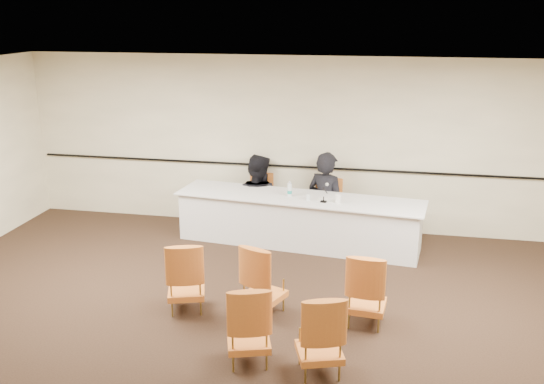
{
  "coord_description": "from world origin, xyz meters",
  "views": [
    {
      "loc": [
        1.46,
        -6.16,
        3.74
      ],
      "look_at": [
        -0.29,
        2.6,
        1.03
      ],
      "focal_mm": 40.0,
      "sensor_mm": 36.0,
      "label": 1
    }
  ],
  "objects": [
    {
      "name": "wall_back",
      "position": [
        0.0,
        4.0,
        1.5
      ],
      "size": [
        10.0,
        0.04,
        3.0
      ],
      "primitive_type": "cube",
      "color": "#FBF0C5",
      "rests_on": "ground"
    },
    {
      "name": "panelist_second",
      "position": [
        -0.8,
        3.81,
        0.39
      ],
      "size": [
        1.05,
        0.9,
        1.85
      ],
      "primitive_type": "imported",
      "rotation": [
        0.0,
        0.0,
        2.89
      ],
      "color": "black",
      "rests_on": "ground"
    },
    {
      "name": "aud_chair_front_right",
      "position": [
        1.28,
        0.64,
        0.47
      ],
      "size": [
        0.54,
        0.54,
        0.95
      ],
      "primitive_type": null,
      "rotation": [
        0.0,
        0.0,
        -0.09
      ],
      "color": "orange",
      "rests_on": "ground"
    },
    {
      "name": "panelist_main",
      "position": [
        0.44,
        3.67,
        0.48
      ],
      "size": [
        0.85,
        0.74,
        1.95
      ],
      "primitive_type": "imported",
      "rotation": [
        0.0,
        0.0,
        2.68
      ],
      "color": "black",
      "rests_on": "ground"
    },
    {
      "name": "drinking_glass",
      "position": [
        0.23,
        2.98,
        0.86
      ],
      "size": [
        0.07,
        0.07,
        0.1
      ],
      "primitive_type": "cylinder",
      "rotation": [
        0.0,
        0.0,
        0.08
      ],
      "color": "silver",
      "rests_on": "panel_table"
    },
    {
      "name": "aud_chair_front_left",
      "position": [
        -1.01,
        0.57,
        0.47
      ],
      "size": [
        0.63,
        0.63,
        0.95
      ],
      "primitive_type": null,
      "rotation": [
        0.0,
        0.0,
        0.3
      ],
      "color": "orange",
      "rests_on": "ground"
    },
    {
      "name": "water_bottle",
      "position": [
        -0.1,
        3.13,
        0.94
      ],
      "size": [
        0.1,
        0.1,
        0.25
      ],
      "primitive_type": null,
      "rotation": [
        0.0,
        0.0,
        0.31
      ],
      "color": "teal",
      "rests_on": "panel_table"
    },
    {
      "name": "floor",
      "position": [
        0.0,
        0.0,
        0.0
      ],
      "size": [
        10.0,
        10.0,
        0.0
      ],
      "primitive_type": "plane",
      "color": "black",
      "rests_on": "ground"
    },
    {
      "name": "wall_rail",
      "position": [
        0.0,
        3.96,
        1.1
      ],
      "size": [
        9.8,
        0.04,
        0.03
      ],
      "primitive_type": "cube",
      "color": "black",
      "rests_on": "wall_back"
    },
    {
      "name": "panelist_second_chair",
      "position": [
        -0.8,
        3.81,
        0.47
      ],
      "size": [
        0.55,
        0.55,
        0.95
      ],
      "primitive_type": null,
      "rotation": [
        0.0,
        0.0,
        -0.12
      ],
      "color": "orange",
      "rests_on": "ground"
    },
    {
      "name": "panelist_main_chair",
      "position": [
        0.44,
        3.67,
        0.47
      ],
      "size": [
        0.55,
        0.55,
        0.95
      ],
      "primitive_type": null,
      "rotation": [
        0.0,
        0.0,
        -0.12
      ],
      "color": "orange",
      "rests_on": "ground"
    },
    {
      "name": "aud_chair_back_mid",
      "position": [
        0.06,
        -0.47,
        0.47
      ],
      "size": [
        0.63,
        0.63,
        0.95
      ],
      "primitive_type": null,
      "rotation": [
        0.0,
        0.0,
        0.3
      ],
      "color": "orange",
      "rests_on": "ground"
    },
    {
      "name": "panel_table",
      "position": [
        0.05,
        3.12,
        0.41
      ],
      "size": [
        4.12,
        1.39,
        0.81
      ],
      "primitive_type": null,
      "rotation": [
        0.0,
        0.0,
        -0.12
      ],
      "color": "silver",
      "rests_on": "ground"
    },
    {
      "name": "ceiling",
      "position": [
        0.0,
        0.0,
        3.0
      ],
      "size": [
        10.0,
        10.0,
        0.0
      ],
      "primitive_type": "plane",
      "rotation": [
        3.14,
        0.0,
        0.0
      ],
      "color": "silver",
      "rests_on": "ground"
    },
    {
      "name": "papers",
      "position": [
        0.52,
        3.03,
        0.81
      ],
      "size": [
        0.3,
        0.22,
        0.0
      ],
      "primitive_type": "cube",
      "rotation": [
        0.0,
        0.0,
        0.01
      ],
      "color": "white",
      "rests_on": "panel_table"
    },
    {
      "name": "coffee_cup",
      "position": [
        0.7,
        2.92,
        0.88
      ],
      "size": [
        0.11,
        0.11,
        0.14
      ],
      "primitive_type": "cylinder",
      "rotation": [
        0.0,
        0.0,
        -0.2
      ],
      "color": "white",
      "rests_on": "panel_table"
    },
    {
      "name": "aud_chair_back_right",
      "position": [
        0.85,
        -0.52,
        0.47
      ],
      "size": [
        0.63,
        0.63,
        0.95
      ],
      "primitive_type": null,
      "rotation": [
        0.0,
        0.0,
        0.32
      ],
      "color": "orange",
      "rests_on": "ground"
    },
    {
      "name": "aud_chair_front_mid",
      "position": [
        -0.01,
        0.66,
        0.47
      ],
      "size": [
        0.65,
        0.65,
        0.95
      ],
      "primitive_type": null,
      "rotation": [
        0.0,
        0.0,
        -0.38
      ],
      "color": "orange",
      "rests_on": "ground"
    },
    {
      "name": "microphone",
      "position": [
        0.48,
        2.92,
        0.95
      ],
      "size": [
        0.14,
        0.22,
        0.28
      ],
      "primitive_type": null,
      "rotation": [
        0.0,
        0.0,
        -0.21
      ],
      "color": "black",
      "rests_on": "panel_table"
    }
  ]
}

